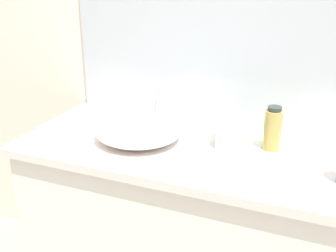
# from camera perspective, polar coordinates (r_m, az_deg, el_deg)

# --- Properties ---
(bathroom_wall_rear) EXTENTS (6.00, 0.06, 2.60)m
(bathroom_wall_rear) POSITION_cam_1_polar(r_m,az_deg,el_deg) (1.85, 6.21, 14.20)
(bathroom_wall_rear) COLOR silver
(bathroom_wall_rear) RESTS_ON ground
(vanity_counter) EXTENTS (1.42, 0.59, 0.85)m
(vanity_counter) POSITION_cam_1_polar(r_m,az_deg,el_deg) (1.87, 3.98, -14.88)
(vanity_counter) COLOR white
(vanity_counter) RESTS_ON ground
(sink_basin) EXTENTS (0.35, 0.33, 0.09)m
(sink_basin) POSITION_cam_1_polar(r_m,az_deg,el_deg) (1.70, -4.03, -0.46)
(sink_basin) COLOR white
(sink_basin) RESTS_ON vanity_counter
(faucet) EXTENTS (0.03, 0.14, 0.17)m
(faucet) POSITION_cam_1_polar(r_m,az_deg,el_deg) (1.83, -1.57, 3.09)
(faucet) COLOR silver
(faucet) RESTS_ON vanity_counter
(lotion_bottle) EXTENTS (0.07, 0.07, 0.17)m
(lotion_bottle) POSITION_cam_1_polar(r_m,az_deg,el_deg) (1.65, 13.76, -0.39)
(lotion_bottle) COLOR #A89248
(lotion_bottle) RESTS_ON vanity_counter
(tissue_box) EXTENTS (0.15, 0.15, 0.15)m
(tissue_box) POSITION_cam_1_polar(r_m,az_deg,el_deg) (1.67, 8.72, -0.40)
(tissue_box) COLOR #AED4B4
(tissue_box) RESTS_ON vanity_counter
(candle_jar) EXTENTS (0.06, 0.06, 0.03)m
(candle_jar) POSITION_cam_1_polar(r_m,az_deg,el_deg) (1.90, -11.23, 0.69)
(candle_jar) COLOR silver
(candle_jar) RESTS_ON vanity_counter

